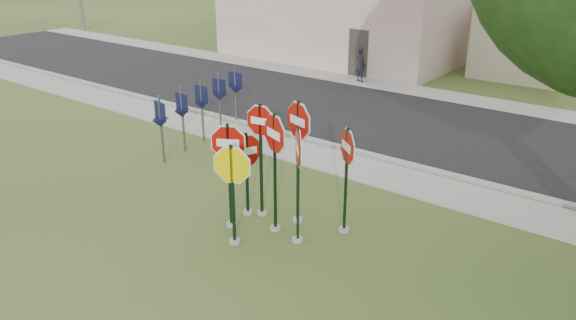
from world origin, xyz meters
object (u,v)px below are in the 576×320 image
Objects in this scene: stop_sign_yellow at (232,182)px; pedestrian at (361,64)px; stop_sign_left at (229,161)px; stop_sign_center at (275,154)px.

stop_sign_yellow is 1.51× the size of pedestrian.
stop_sign_left is 1.63× the size of pedestrian.
pedestrian is at bearing 110.31° from stop_sign_yellow.
stop_sign_yellow is 0.79m from stop_sign_left.
stop_sign_left is at bearing -152.43° from stop_sign_center.
stop_sign_left is at bearing 138.05° from stop_sign_yellow.
stop_sign_left is at bearing 128.65° from pedestrian.
pedestrian is at bearing 108.84° from stop_sign_left.
pedestrian is (-5.44, 12.83, -0.99)m from stop_sign_center.
stop_sign_left is 14.08m from pedestrian.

